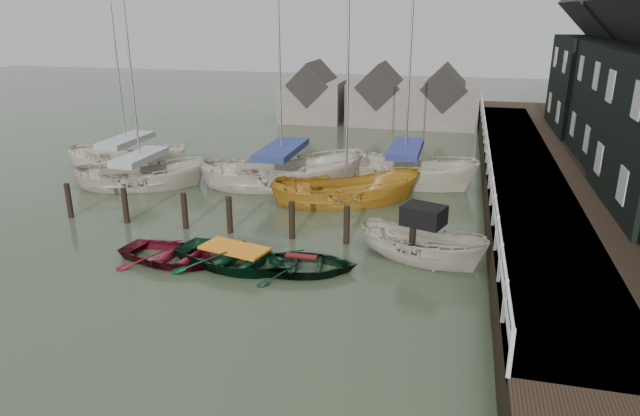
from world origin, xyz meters
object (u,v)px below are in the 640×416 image
(rowboat_red, at_px, (173,262))
(rowboat_green, at_px, (235,266))
(motorboat, at_px, (421,257))
(sailboat_d, at_px, (404,181))
(sailboat_a, at_px, (143,185))
(sailboat_c, at_px, (346,201))
(sailboat_e, at_px, (129,168))
(rowboat_dkgreen, at_px, (301,271))
(sailboat_b, at_px, (282,184))

(rowboat_red, bearing_deg, rowboat_green, -76.73)
(motorboat, xyz_separation_m, sailboat_d, (-1.50, 8.96, -0.03))
(rowboat_red, height_order, sailboat_a, sailboat_a)
(rowboat_red, relative_size, sailboat_d, 0.28)
(sailboat_a, distance_m, sailboat_c, 9.71)
(rowboat_green, xyz_separation_m, sailboat_e, (-9.92, 9.85, 0.06))
(rowboat_red, distance_m, sailboat_c, 8.63)
(rowboat_red, height_order, sailboat_e, sailboat_e)
(rowboat_green, height_order, sailboat_e, sailboat_e)
(rowboat_dkgreen, relative_size, sailboat_d, 0.26)
(rowboat_green, height_order, motorboat, motorboat)
(rowboat_dkgreen, bearing_deg, motorboat, -72.81)
(sailboat_b, height_order, sailboat_d, sailboat_d)
(sailboat_a, height_order, sailboat_d, sailboat_d)
(rowboat_red, xyz_separation_m, rowboat_green, (2.10, 0.19, 0.00))
(sailboat_b, bearing_deg, motorboat, -152.84)
(sailboat_b, bearing_deg, sailboat_a, 87.31)
(sailboat_c, bearing_deg, motorboat, -167.78)
(rowboat_green, bearing_deg, sailboat_a, 59.94)
(rowboat_green, bearing_deg, motorboat, -57.52)
(motorboat, height_order, sailboat_c, sailboat_c)
(motorboat, height_order, sailboat_b, sailboat_b)
(sailboat_b, bearing_deg, rowboat_green, 169.98)
(sailboat_e, bearing_deg, rowboat_dkgreen, -130.55)
(rowboat_dkgreen, distance_m, sailboat_d, 11.02)
(sailboat_b, distance_m, sailboat_c, 3.76)
(sailboat_c, height_order, sailboat_e, sailboat_c)
(sailboat_b, xyz_separation_m, sailboat_d, (5.52, 1.98, 0.00))
(rowboat_dkgreen, bearing_deg, sailboat_c, -9.83)
(rowboat_red, distance_m, sailboat_b, 9.18)
(rowboat_green, relative_size, rowboat_dkgreen, 1.18)
(rowboat_green, bearing_deg, sailboat_c, -2.66)
(rowboat_red, relative_size, sailboat_c, 0.36)
(sailboat_b, bearing_deg, sailboat_e, 66.09)
(motorboat, height_order, sailboat_a, sailboat_a)
(rowboat_green, bearing_deg, sailboat_d, -7.69)
(sailboat_a, relative_size, sailboat_c, 1.06)
(sailboat_d, bearing_deg, rowboat_green, 175.38)
(rowboat_dkgreen, height_order, sailboat_a, sailboat_a)
(sailboat_e, bearing_deg, rowboat_red, -143.81)
(rowboat_dkgreen, xyz_separation_m, motorboat, (3.59, 1.86, 0.09))
(motorboat, distance_m, sailboat_e, 17.55)
(rowboat_green, xyz_separation_m, sailboat_b, (-1.25, 8.95, 0.06))
(motorboat, distance_m, sailboat_a, 14.33)
(motorboat, xyz_separation_m, sailboat_a, (-13.34, 5.25, -0.03))
(sailboat_a, relative_size, sailboat_d, 0.81)
(sailboat_e, bearing_deg, sailboat_b, -97.64)
(sailboat_c, bearing_deg, rowboat_dkgreen, 158.46)
(rowboat_green, height_order, sailboat_a, sailboat_a)
(sailboat_c, distance_m, sailboat_e, 12.32)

